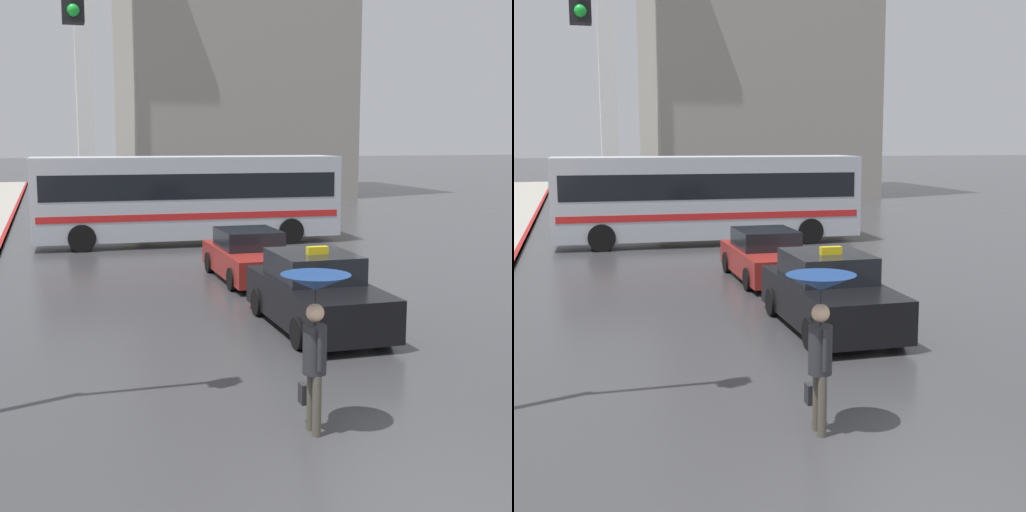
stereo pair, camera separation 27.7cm
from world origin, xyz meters
TOP-DOWN VIEW (x-y plane):
  - taxi at (1.45, 7.42)m, footprint 1.91×4.34m
  - sedan_red at (1.55, 12.80)m, footprint 1.91×4.31m
  - city_bus at (1.23, 20.19)m, footprint 11.29×2.88m
  - pedestrian_with_umbrella at (-0.52, 2.37)m, footprint 0.92×0.92m
  - building_tower_near at (8.60, 43.81)m, footprint 14.30×13.75m

SIDE VIEW (x-z plane):
  - sedan_red at x=1.55m, z-range -0.05..1.33m
  - taxi at x=1.45m, z-range -0.14..1.57m
  - pedestrian_with_umbrella at x=-0.52m, z-range 0.57..2.72m
  - city_bus at x=1.23m, z-range 0.18..3.42m
  - building_tower_near at x=8.60m, z-range 0.00..24.49m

